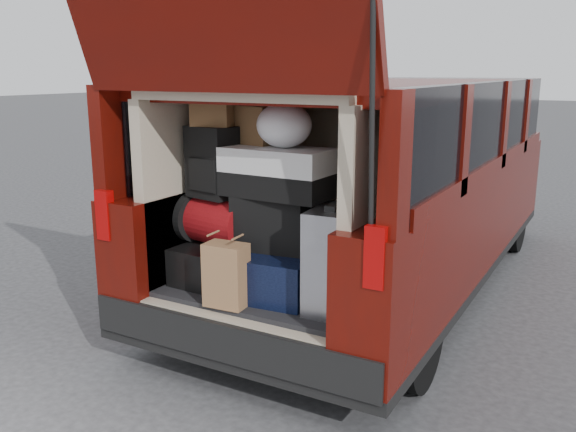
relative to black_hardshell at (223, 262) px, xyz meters
The scene contains 14 objects.
ground 0.78m from the black_hardshell, 24.24° to the right, with size 80.00×80.00×0.00m, color #313234.
minivan 1.75m from the black_hardshell, 77.82° to the left, with size 1.90×5.35×2.77m.
load_floor 0.55m from the black_hardshell, 16.86° to the left, with size 1.24×1.05×0.55m, color black.
black_hardshell is the anchor object (origin of this frame).
navy_hardshell 0.44m from the black_hardshell, ahead, with size 0.49×0.60×0.26m, color black.
silver_roller 0.86m from the black_hardshell, ahead, with size 0.24×0.39×0.58m, color silver.
kraft_bag 0.46m from the black_hardshell, 51.94° to the right, with size 0.24×0.15×0.37m, color #8B613E.
red_duffel 0.27m from the black_hardshell, 120.82° to the right, with size 0.47×0.30×0.30m, color maroon.
black_soft_case 0.49m from the black_hardshell, ahead, with size 0.45×0.27×0.32m, color black.
backpack 0.64m from the black_hardshell, 141.91° to the right, with size 0.31×0.19×0.44m, color black.
twotone_duffel 0.74m from the black_hardshell, ahead, with size 0.64×0.33×0.29m, color silver.
grocery_sack_lower 0.97m from the black_hardshell, behind, with size 0.24×0.20×0.22m, color brown.
grocery_sack_upper 0.90m from the black_hardshell, 28.06° to the left, with size 0.23×0.19×0.23m, color brown.
plastic_bag_center 0.99m from the black_hardshell, ahead, with size 0.33×0.30×0.26m, color white.
Camera 1 is at (1.82, -2.88, 1.86)m, focal length 38.00 mm.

